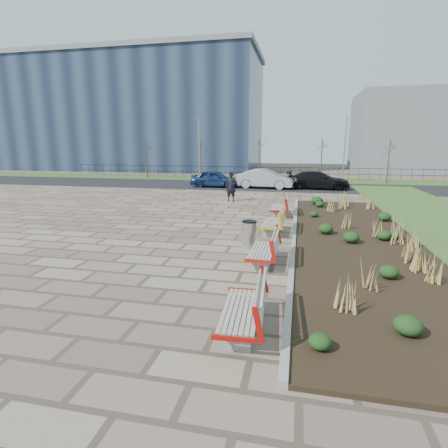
% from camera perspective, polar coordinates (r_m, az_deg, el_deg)
% --- Properties ---
extents(ground, '(120.00, 120.00, 0.00)m').
position_cam_1_polar(ground, '(10.25, -11.93, -8.21)').
color(ground, '#85715B').
rests_on(ground, ground).
extents(planting_bed, '(4.50, 18.00, 0.10)m').
position_cam_1_polar(planting_bed, '(14.34, 20.70, -2.45)').
color(planting_bed, black).
rests_on(planting_bed, ground).
extents(planting_curb, '(0.16, 18.00, 0.15)m').
position_cam_1_polar(planting_curb, '(14.16, 11.36, -1.94)').
color(planting_curb, gray).
rests_on(planting_curb, ground).
extents(grass_verge_far, '(80.00, 5.00, 0.04)m').
position_cam_1_polar(grass_verge_far, '(37.09, 5.92, 7.29)').
color(grass_verge_far, '#33511E').
rests_on(grass_verge_far, ground).
extents(road, '(80.00, 7.00, 0.02)m').
position_cam_1_polar(road, '(31.17, 4.69, 6.22)').
color(road, black).
rests_on(road, ground).
extents(bench_a, '(1.02, 2.15, 1.00)m').
position_cam_1_polar(bench_a, '(7.10, 2.71, -13.45)').
color(bench_a, '#A3100A').
rests_on(bench_a, ground).
extents(bench_b, '(0.93, 2.11, 1.00)m').
position_cam_1_polar(bench_b, '(10.89, 6.28, -3.95)').
color(bench_b, red).
rests_on(bench_b, ground).
extents(bench_c, '(0.97, 2.13, 1.00)m').
position_cam_1_polar(bench_c, '(14.68, 7.89, 0.43)').
color(bench_c, '#E3B50B').
rests_on(bench_c, ground).
extents(bench_d, '(1.06, 2.16, 1.00)m').
position_cam_1_polar(bench_d, '(18.33, 8.79, 2.91)').
color(bench_d, '#AE0B0D').
rests_on(bench_d, ground).
extents(litter_bin, '(0.51, 0.51, 0.96)m').
position_cam_1_polar(litter_bin, '(12.54, 4.13, -1.73)').
color(litter_bin, '#B2B2B7').
rests_on(litter_bin, ground).
extents(pedestrian, '(0.76, 0.56, 1.91)m').
position_cam_1_polar(pedestrian, '(22.69, 1.16, 6.14)').
color(pedestrian, black).
rests_on(pedestrian, ground).
extents(car_blue, '(4.16, 1.70, 1.41)m').
position_cam_1_polar(car_blue, '(30.15, -1.48, 7.40)').
color(car_blue, '#122550').
rests_on(car_blue, road).
extents(car_silver, '(4.92, 2.14, 1.57)m').
position_cam_1_polar(car_silver, '(29.54, 6.72, 7.36)').
color(car_silver, '#93969A').
rests_on(car_silver, road).
extents(car_black, '(5.10, 2.22, 1.46)m').
position_cam_1_polar(car_black, '(29.87, 15.10, 6.95)').
color(car_black, black).
rests_on(car_black, road).
extents(tree_a, '(1.40, 1.40, 4.00)m').
position_cam_1_polar(tree_a, '(38.70, -12.52, 10.28)').
color(tree_a, '#4C3D2D').
rests_on(tree_a, grass_verge_far).
extents(tree_b, '(1.40, 1.40, 4.00)m').
position_cam_1_polar(tree_b, '(36.63, -3.80, 10.42)').
color(tree_b, '#4C3D2D').
rests_on(tree_b, grass_verge_far).
extents(tree_c, '(1.40, 1.40, 4.00)m').
position_cam_1_polar(tree_c, '(35.46, 5.72, 10.30)').
color(tree_c, '#4C3D2D').
rests_on(tree_c, grass_verge_far).
extents(tree_d, '(1.40, 1.40, 4.00)m').
position_cam_1_polar(tree_d, '(35.29, 15.59, 9.89)').
color(tree_d, '#4C3D2D').
rests_on(tree_d, grass_verge_far).
extents(tree_e, '(1.40, 1.40, 4.00)m').
position_cam_1_polar(tree_e, '(36.13, 25.25, 9.20)').
color(tree_e, '#4C3D2D').
rests_on(tree_e, grass_verge_far).
extents(lamp_west, '(0.24, 0.60, 6.00)m').
position_cam_1_polar(lamp_west, '(36.12, -4.04, 11.97)').
color(lamp_west, gray).
rests_on(lamp_west, grass_verge_far).
extents(lamp_east, '(0.24, 0.60, 6.00)m').
position_cam_1_polar(lamp_east, '(34.93, 19.07, 11.27)').
color(lamp_east, gray).
rests_on(lamp_east, grass_verge_far).
extents(railing_fence, '(44.00, 0.10, 1.20)m').
position_cam_1_polar(railing_fence, '(38.53, 6.19, 8.41)').
color(railing_fence, black).
rests_on(railing_fence, grass_verge_far).
extents(building_glass, '(40.00, 14.00, 15.00)m').
position_cam_1_polar(building_glass, '(55.34, -16.63, 16.45)').
color(building_glass, '#192338').
rests_on(building_glass, ground).
extents(building_grey, '(18.00, 12.00, 10.00)m').
position_cam_1_polar(building_grey, '(53.17, 30.46, 12.70)').
color(building_grey, slate).
rests_on(building_grey, ground).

